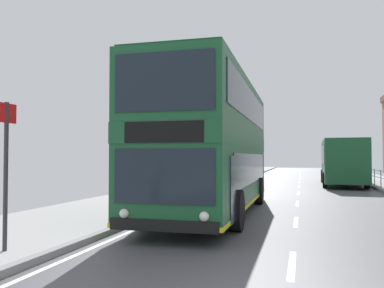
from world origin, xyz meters
The scene contains 3 objects.
double_decker_bus_main centered at (-2.61, 8.35, 2.26)m, with size 2.72×10.36×4.31m.
background_bus_far_lane centered at (2.78, 24.11, 1.62)m, with size 2.79×9.61×2.95m.
bus_stop_sign_near centered at (-5.07, 1.69, 1.81)m, with size 0.08×0.44×2.72m.
Camera 1 is at (0.18, -4.61, 1.84)m, focal length 37.96 mm.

